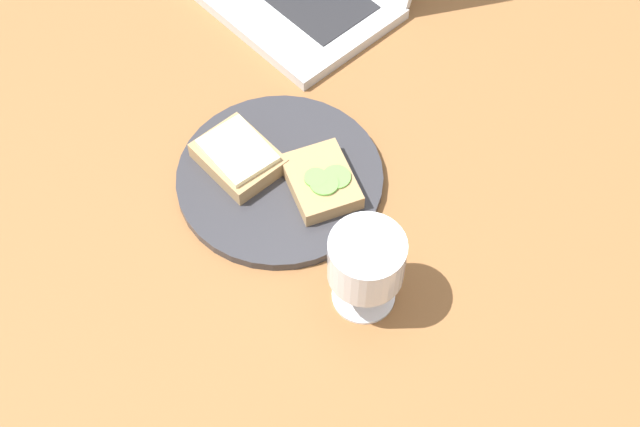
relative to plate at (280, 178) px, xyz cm
name	(u,v)px	position (x,y,z in cm)	size (l,w,h in cm)	color
wooden_table	(279,195)	(0.72, -0.82, -2.18)	(140.00, 140.00, 3.00)	brown
plate	(280,178)	(0.00, 0.00, 0.00)	(25.62, 25.62, 1.36)	#333338
sandwich_with_cheese	(238,157)	(-4.74, -2.54, 2.12)	(10.24, 8.00, 3.04)	#A88456
sandwich_with_cucumber	(321,181)	(4.80, 2.54, 1.87)	(11.79, 10.54, 2.60)	#A88456
wine_glass	(366,262)	(18.55, -3.64, 7.10)	(8.45, 8.45, 11.37)	white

